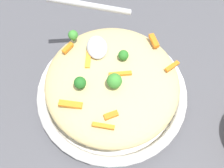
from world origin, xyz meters
TOP-DOWN VIEW (x-y plane):
  - ground_plane at (0.00, 0.00)m, footprint 2.40×2.40m
  - serving_bowl at (0.00, 0.00)m, footprint 0.31×0.31m
  - pasta_mound at (0.00, 0.00)m, footprint 0.27×0.26m
  - carrot_piece_0 at (0.05, -0.08)m, footprint 0.02×0.04m
  - carrot_piece_1 at (0.01, 0.01)m, footprint 0.01×0.04m
  - carrot_piece_2 at (0.08, -0.01)m, footprint 0.01×0.03m
  - carrot_piece_3 at (-0.06, 0.09)m, footprint 0.03×0.01m
  - carrot_piece_4 at (0.10, -0.03)m, footprint 0.02×0.04m
  - carrot_piece_5 at (-0.07, -0.08)m, footprint 0.02×0.02m
  - carrot_piece_6 at (-0.04, -0.04)m, footprint 0.04×0.02m
  - carrot_piece_7 at (0.00, 0.11)m, footprint 0.02×0.03m
  - broccoli_floret_0 at (-0.03, 0.03)m, footprint 0.02×0.02m
  - broccoli_floret_1 at (0.03, -0.00)m, footprint 0.03×0.03m
  - broccoli_floret_2 at (-0.10, -0.06)m, footprint 0.02×0.02m
  - broccoli_floret_3 at (0.02, -0.06)m, footprint 0.02×0.02m
  - serving_spoon at (-0.09, -0.02)m, footprint 0.11×0.17m

SIDE VIEW (x-z plane):
  - ground_plane at x=0.00m, z-range 0.00..0.00m
  - serving_bowl at x=0.00m, z-range 0.00..0.05m
  - pasta_mound at x=0.00m, z-range 0.04..0.10m
  - carrot_piece_7 at x=0.00m, z-range 0.09..0.10m
  - carrot_piece_4 at x=0.10m, z-range 0.09..0.10m
  - carrot_piece_2 at x=0.08m, z-range 0.09..0.10m
  - carrot_piece_0 at x=0.05m, z-range 0.09..0.10m
  - carrot_piece_5 at x=-0.07m, z-range 0.09..0.10m
  - carrot_piece_3 at x=-0.06m, z-range 0.09..0.10m
  - carrot_piece_6 at x=-0.04m, z-range 0.10..0.10m
  - carrot_piece_1 at x=0.01m, z-range 0.10..0.11m
  - broccoli_floret_2 at x=-0.10m, z-range 0.10..0.12m
  - broccoli_floret_0 at x=-0.03m, z-range 0.10..0.12m
  - broccoli_floret_3 at x=0.02m, z-range 0.10..0.13m
  - broccoli_floret_1 at x=0.03m, z-range 0.10..0.13m
  - serving_spoon at x=-0.09m, z-range 0.08..0.16m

